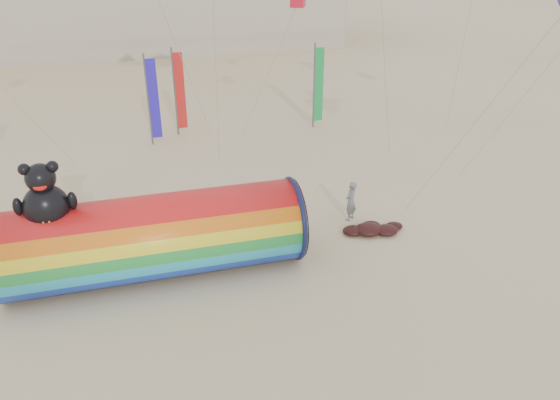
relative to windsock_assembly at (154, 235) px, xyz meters
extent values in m
plane|color=#CCB58C|center=(4.05, -1.61, -1.59)|extent=(160.00, 160.00, 0.00)
cylinder|color=red|center=(0.01, 0.00, -0.08)|extent=(10.34, 3.02, 3.02)
torus|color=#0F1438|center=(5.08, 0.00, -0.08)|extent=(0.21, 3.16, 3.16)
cylinder|color=black|center=(5.20, 0.00, -0.08)|extent=(0.05, 2.99, 2.99)
ellipsoid|color=black|center=(-3.26, 0.00, 1.56)|extent=(1.47, 1.32, 1.55)
ellipsoid|color=yellow|center=(-3.26, -0.47, 1.47)|extent=(0.76, 0.33, 0.66)
sphere|color=black|center=(-3.26, 0.00, 2.59)|extent=(0.95, 0.95, 0.95)
sphere|color=black|center=(-3.68, 0.00, 2.94)|extent=(0.38, 0.38, 0.38)
sphere|color=black|center=(-2.85, 0.00, 2.94)|extent=(0.38, 0.38, 0.38)
ellipsoid|color=red|center=(-3.26, -0.39, 2.46)|extent=(0.42, 0.15, 0.27)
ellipsoid|color=black|center=(-4.08, -0.09, 1.73)|extent=(0.31, 0.31, 0.62)
ellipsoid|color=black|center=(-2.44, -0.09, 1.73)|extent=(0.31, 0.31, 0.62)
imported|color=slate|center=(8.24, 1.92, -0.71)|extent=(0.76, 0.74, 1.76)
ellipsoid|color=#3E0F0B|center=(8.50, 0.54, -1.39)|extent=(1.17, 0.99, 0.41)
ellipsoid|color=#3E0F0B|center=(9.20, 0.34, -1.42)|extent=(0.99, 0.84, 0.34)
ellipsoid|color=#3E0F0B|center=(7.90, 0.69, -1.43)|extent=(0.91, 0.77, 0.32)
ellipsoid|color=#3E0F0B|center=(8.80, 0.94, -1.45)|extent=(0.78, 0.66, 0.27)
ellipsoid|color=#3E0F0B|center=(9.70, 0.64, -1.46)|extent=(0.73, 0.62, 0.25)
cylinder|color=#59595E|center=(0.73, 13.48, 1.01)|extent=(0.10, 0.10, 5.20)
cube|color=#2A1AC5|center=(1.04, 13.48, 1.06)|extent=(0.56, 0.06, 4.50)
cylinder|color=#59595E|center=(2.34, 14.77, 1.01)|extent=(0.10, 0.10, 5.20)
cube|color=red|center=(2.65, 14.77, 1.06)|extent=(0.56, 0.06, 4.50)
cylinder|color=#59595E|center=(10.65, 13.87, 1.01)|extent=(0.10, 0.10, 5.20)
cube|color=#17953F|center=(10.96, 13.87, 1.06)|extent=(0.56, 0.06, 4.50)
camera|label=1|loc=(-0.25, -17.12, 9.64)|focal=35.00mm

